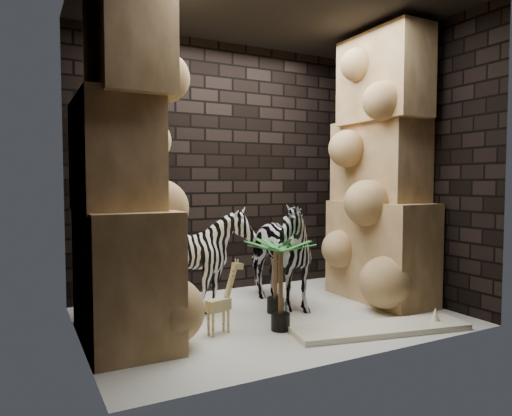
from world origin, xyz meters
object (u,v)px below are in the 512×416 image
giraffe_toy (218,297)px  surfboard (381,328)px  zebra_left (199,264)px  palm_front (275,276)px  palm_back (281,285)px  zebra_right (273,244)px

giraffe_toy → surfboard: bearing=-40.5°
zebra_left → palm_front: 0.78m
palm_back → zebra_right: bearing=65.0°
zebra_right → palm_back: (-0.35, -0.75, -0.26)m
zebra_right → surfboard: 1.41m
palm_front → surfboard: palm_front is taller
giraffe_toy → surfboard: 1.47m
palm_front → palm_back: size_ratio=0.94×
zebra_right → palm_back: zebra_right is taller
zebra_left → palm_front: zebra_left is taller
palm_front → zebra_left: bearing=150.9°
zebra_right → surfboard: bearing=-71.5°
giraffe_toy → palm_front: (0.77, 0.34, 0.05)m
palm_front → surfboard: (0.54, -0.94, -0.35)m
giraffe_toy → palm_front: bearing=8.2°
palm_front → giraffe_toy: bearing=-156.0°
palm_back → surfboard: bearing=-29.6°
zebra_right → palm_back: bearing=-116.2°
giraffe_toy → surfboard: (1.31, -0.60, -0.30)m
giraffe_toy → palm_front: 0.84m
zebra_right → palm_front: zebra_right is taller
zebra_right → giraffe_toy: size_ratio=2.03×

